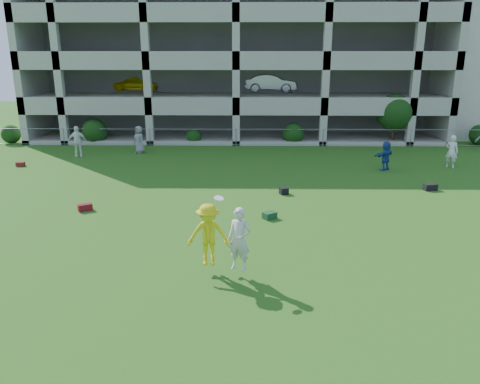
{
  "coord_description": "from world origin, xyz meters",
  "views": [
    {
      "loc": [
        0.82,
        -13.03,
        6.17
      ],
      "look_at": [
        0.55,
        3.0,
        1.4
      ],
      "focal_mm": 35.0,
      "sensor_mm": 36.0,
      "label": 1
    }
  ],
  "objects_px": {
    "parking_garage": "(238,55)",
    "bystander_e": "(452,151)",
    "crate_d": "(284,191)",
    "bystander_b": "(77,141)",
    "bystander_d": "(386,156)",
    "frisbee_contest": "(217,236)",
    "bystander_c": "(139,140)"
  },
  "relations": [
    {
      "from": "bystander_b",
      "to": "crate_d",
      "type": "relative_size",
      "value": 5.46
    },
    {
      "from": "parking_garage",
      "to": "bystander_e",
      "type": "bearing_deg",
      "value": -50.74
    },
    {
      "from": "bystander_c",
      "to": "frisbee_contest",
      "type": "height_order",
      "value": "frisbee_contest"
    },
    {
      "from": "bystander_c",
      "to": "crate_d",
      "type": "xyz_separation_m",
      "value": [
        8.61,
        -8.98,
        -0.72
      ]
    },
    {
      "from": "bystander_d",
      "to": "crate_d",
      "type": "distance_m",
      "value": 7.52
    },
    {
      "from": "crate_d",
      "to": "parking_garage",
      "type": "relative_size",
      "value": 0.01
    },
    {
      "from": "parking_garage",
      "to": "bystander_d",
      "type": "bearing_deg",
      "value": -61.87
    },
    {
      "from": "bystander_e",
      "to": "bystander_b",
      "type": "bearing_deg",
      "value": 28.07
    },
    {
      "from": "frisbee_contest",
      "to": "bystander_c",
      "type": "bearing_deg",
      "value": 109.57
    },
    {
      "from": "crate_d",
      "to": "bystander_b",
      "type": "bearing_deg",
      "value": 147.23
    },
    {
      "from": "crate_d",
      "to": "parking_garage",
      "type": "bearing_deg",
      "value": 96.98
    },
    {
      "from": "bystander_b",
      "to": "crate_d",
      "type": "distance_m",
      "value": 14.51
    },
    {
      "from": "bystander_b",
      "to": "parking_garage",
      "type": "xyz_separation_m",
      "value": [
        9.71,
        12.43,
        5.06
      ]
    },
    {
      "from": "bystander_d",
      "to": "frisbee_contest",
      "type": "relative_size",
      "value": 0.75
    },
    {
      "from": "bystander_e",
      "to": "crate_d",
      "type": "relative_size",
      "value": 5.23
    },
    {
      "from": "crate_d",
      "to": "frisbee_contest",
      "type": "bearing_deg",
      "value": -107.29
    },
    {
      "from": "bystander_e",
      "to": "parking_garage",
      "type": "height_order",
      "value": "parking_garage"
    },
    {
      "from": "bystander_d",
      "to": "parking_garage",
      "type": "bearing_deg",
      "value": -101.44
    },
    {
      "from": "bystander_d",
      "to": "frisbee_contest",
      "type": "bearing_deg",
      "value": 17.13
    },
    {
      "from": "bystander_d",
      "to": "bystander_e",
      "type": "bearing_deg",
      "value": 150.55
    },
    {
      "from": "bystander_b",
      "to": "parking_garage",
      "type": "height_order",
      "value": "parking_garage"
    },
    {
      "from": "bystander_b",
      "to": "bystander_d",
      "type": "bearing_deg",
      "value": -27.48
    },
    {
      "from": "bystander_c",
      "to": "frisbee_contest",
      "type": "bearing_deg",
      "value": -28.07
    },
    {
      "from": "frisbee_contest",
      "to": "bystander_e",
      "type": "bearing_deg",
      "value": 47.72
    },
    {
      "from": "bystander_c",
      "to": "parking_garage",
      "type": "distance_m",
      "value": 13.84
    },
    {
      "from": "bystander_b",
      "to": "bystander_e",
      "type": "distance_m",
      "value": 22.05
    },
    {
      "from": "bystander_b",
      "to": "parking_garage",
      "type": "relative_size",
      "value": 0.06
    },
    {
      "from": "bystander_d",
      "to": "bystander_c",
      "type": "bearing_deg",
      "value": -56.2
    },
    {
      "from": "bystander_c",
      "to": "bystander_b",
      "type": "bearing_deg",
      "value": -119.97
    },
    {
      "from": "bystander_b",
      "to": "bystander_d",
      "type": "height_order",
      "value": "bystander_b"
    },
    {
      "from": "bystander_e",
      "to": "frisbee_contest",
      "type": "bearing_deg",
      "value": 82.28
    },
    {
      "from": "crate_d",
      "to": "frisbee_contest",
      "type": "relative_size",
      "value": 0.16
    }
  ]
}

